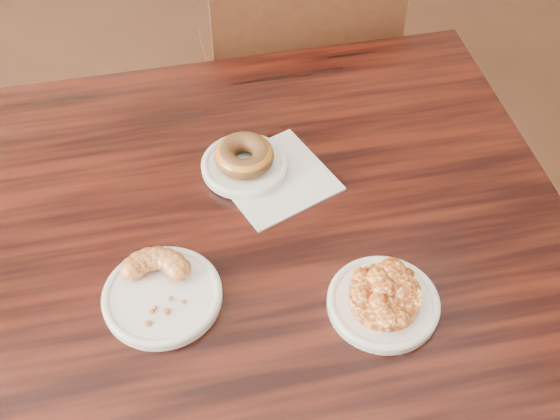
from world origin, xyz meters
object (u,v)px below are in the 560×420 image
object	(u,v)px
apple_fritter	(385,294)
chair_far	(290,72)
cruller_fragment	(160,287)
glazed_donut	(244,156)
cafe_table	(268,376)

from	to	relation	value
apple_fritter	chair_far	bearing A→B (deg)	78.57
cruller_fragment	apple_fritter	bearing A→B (deg)	-21.13
cruller_fragment	glazed_donut	bearing A→B (deg)	47.98
cafe_table	glazed_donut	distance (m)	0.45
cafe_table	apple_fritter	xyz separation A→B (m)	(0.13, -0.13, 0.40)
glazed_donut	cruller_fragment	xyz separation A→B (m)	(-0.19, -0.21, -0.00)
chair_far	cruller_fragment	xyz separation A→B (m)	(-0.48, -0.79, 0.33)
glazed_donut	apple_fritter	distance (m)	0.34
cafe_table	glazed_donut	size ratio (longest dim) A/B	9.99
cafe_table	chair_far	size ratio (longest dim) A/B	1.09
chair_far	glazed_donut	size ratio (longest dim) A/B	9.14
chair_far	cruller_fragment	bearing A→B (deg)	66.50
apple_fritter	cruller_fragment	bearing A→B (deg)	158.87
apple_fritter	glazed_donut	bearing A→B (deg)	108.41
chair_far	apple_fritter	bearing A→B (deg)	86.17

